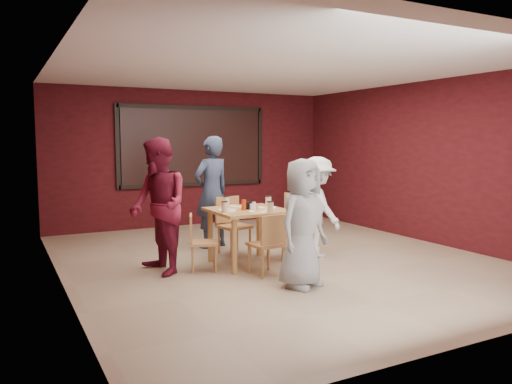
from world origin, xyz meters
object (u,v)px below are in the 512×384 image
diner_front (302,223)px  chair_front (269,241)px  chair_back (232,222)px  diner_left (159,206)px  chair_left (199,239)px  chair_right (289,222)px  dining_table (247,216)px  diner_right (317,207)px  diner_back (212,192)px

diner_front → chair_front: bearing=79.4°
chair_back → diner_left: size_ratio=0.49×
diner_left → chair_left: bearing=72.0°
chair_right → diner_left: 2.07m
dining_table → diner_left: 1.29m
chair_back → chair_left: bearing=-138.5°
chair_front → diner_front: (0.12, -0.61, 0.32)m
chair_left → diner_left: bearing=168.2°
diner_front → diner_right: (1.08, 1.25, -0.02)m
chair_left → diner_front: (0.84, -1.28, 0.34)m
chair_front → chair_right: chair_right is taller
chair_back → diner_right: (1.08, -0.76, 0.26)m
diner_front → diner_left: (-1.36, 1.39, 0.13)m
dining_table → diner_left: size_ratio=0.56×
chair_right → diner_left: diner_left is taller
chair_back → diner_left: diner_left is taller
diner_right → diner_back: bearing=40.4°
chair_front → chair_back: 1.41m
chair_back → dining_table: bearing=-96.7°
diner_right → chair_left: bearing=88.6°
diner_left → chair_back: bearing=108.6°
dining_table → diner_left: bearing=175.5°
chair_right → diner_right: bearing=-21.6°
diner_front → dining_table: bearing=72.4°
chair_left → diner_right: 1.94m
chair_front → diner_front: size_ratio=0.52×
chair_front → diner_right: bearing=28.2°
chair_front → chair_left: bearing=137.0°
chair_front → diner_back: bearing=89.3°
chair_right → diner_front: diner_front is taller
diner_front → chair_left: bearing=101.5°
chair_front → chair_left: chair_front is taller
chair_back → diner_right: bearing=-35.1°
diner_front → diner_right: bearing=27.6°
dining_table → chair_left: dining_table is taller
chair_front → chair_right: size_ratio=0.85×
chair_right → diner_back: size_ratio=0.52×
chair_front → diner_left: size_ratio=0.45×
chair_right → chair_left: bearing=-175.2°
chair_front → diner_front: diner_front is taller
dining_table → chair_back: size_ratio=1.15×
chair_left → chair_right: chair_right is taller
chair_back → chair_right: bearing=-41.3°
chair_back → diner_left: (-1.35, -0.63, 0.41)m
dining_table → diner_front: diner_front is taller
chair_back → diner_front: size_ratio=0.57×
diner_left → diner_front: bearing=38.2°
chair_back → chair_right: size_ratio=0.93×
dining_table → diner_front: 1.30m
dining_table → chair_right: bearing=8.7°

